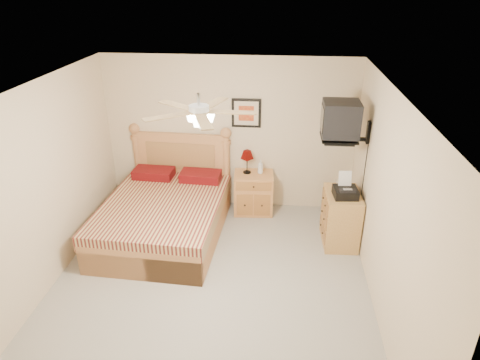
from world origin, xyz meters
name	(u,v)px	position (x,y,z in m)	size (l,w,h in m)	color
floor	(210,288)	(0.00, 0.00, 0.00)	(4.50, 4.50, 0.00)	gray
ceiling	(202,92)	(0.00, 0.00, 2.50)	(4.00, 4.50, 0.04)	white
wall_back	(230,134)	(0.00, 2.25, 1.25)	(4.00, 0.04, 2.50)	beige
wall_left	(39,193)	(-2.00, 0.00, 1.25)	(0.04, 4.50, 2.50)	beige
wall_right	(386,209)	(2.00, 0.00, 1.25)	(0.04, 4.50, 2.50)	beige
bed	(162,195)	(-0.86, 1.12, 0.70)	(1.64, 2.16, 1.40)	tan
nightstand	(253,193)	(0.41, 2.00, 0.34)	(0.63, 0.47, 0.68)	#BE7342
table_lamp	(247,162)	(0.30, 2.05, 0.87)	(0.21, 0.21, 0.39)	#4F0503
lotion_bottle	(260,167)	(0.52, 2.05, 0.79)	(0.09, 0.09, 0.23)	silver
framed_picture	(246,113)	(0.27, 2.23, 1.62)	(0.46, 0.04, 0.46)	black
dresser	(341,218)	(1.73, 1.21, 0.40)	(0.47, 0.68, 0.80)	#A47534
fax_machine	(346,186)	(1.74, 1.12, 0.97)	(0.32, 0.34, 0.34)	black
magazine_lower	(337,185)	(1.66, 1.44, 0.82)	(0.19, 0.26, 0.02)	#B8A995
magazine_upper	(338,183)	(1.67, 1.46, 0.84)	(0.20, 0.27, 0.02)	gray
wall_tv	(352,122)	(1.75, 1.34, 1.81)	(0.56, 0.46, 0.58)	black
ceiling_fan	(199,111)	(0.00, -0.20, 2.36)	(1.14, 1.14, 0.28)	white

